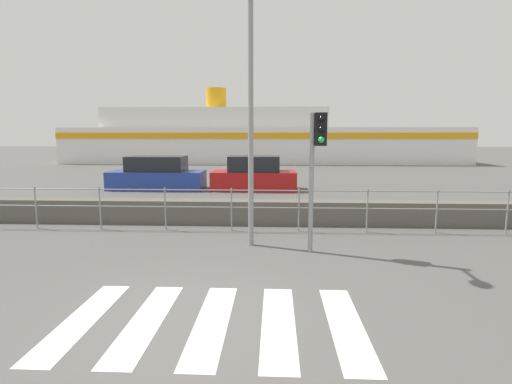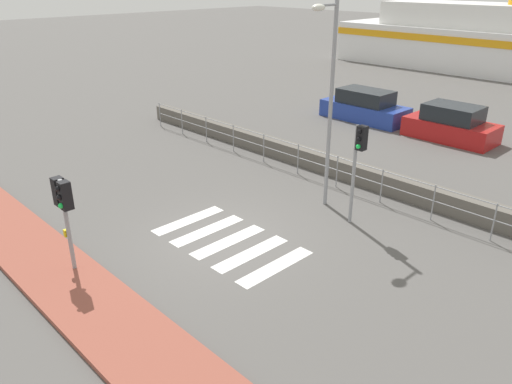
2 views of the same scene
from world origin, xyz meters
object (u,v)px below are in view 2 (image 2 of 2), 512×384
Objects in this scene: parked_car_blue at (365,107)px; parked_car_red at (451,125)px; traffic_light_near at (63,202)px; traffic_light_far at (358,153)px; streetlamp at (328,86)px.

parked_car_red is (4.53, 0.00, 0.01)m from parked_car_blue.
parked_car_blue is at bearing 100.59° from traffic_light_near.
traffic_light_far is (3.20, 7.07, 0.27)m from traffic_light_near.
traffic_light_near reaches higher than parked_car_red.
parked_car_red is (-1.83, 9.81, -1.52)m from traffic_light_far.
streetlamp is (1.79, 7.38, 1.88)m from traffic_light_near.
traffic_light_near is 0.83× the size of traffic_light_far.
parked_car_red is at bearing 100.59° from traffic_light_far.
parked_car_blue is (-6.36, 9.81, -1.53)m from traffic_light_far.
traffic_light_near is 7.77m from traffic_light_far.
traffic_light_far reaches higher than parked_car_red.
traffic_light_near is 16.98m from parked_car_red.
parked_car_red is at bearing 0.00° from parked_car_blue.
traffic_light_far is 0.48× the size of streetlamp.
traffic_light_far reaches higher than parked_car_blue.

